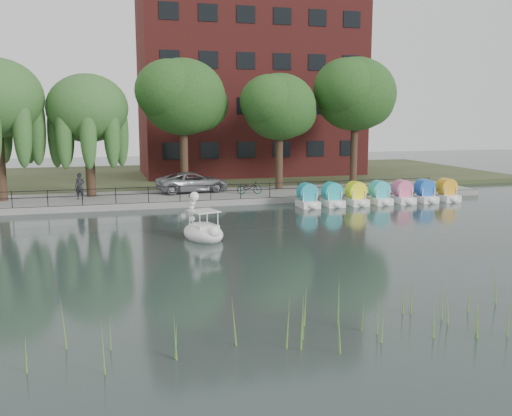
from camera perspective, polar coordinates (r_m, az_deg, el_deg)
name	(u,v)px	position (r m, az deg, el deg)	size (l,w,h in m)	color
ground_plane	(269,253)	(24.58, 1.36, -4.50)	(120.00, 120.00, 0.00)	#344340
promenade	(203,197)	(39.86, -5.28, 1.11)	(40.00, 6.00, 0.40)	gray
kerb	(211,203)	(37.00, -4.47, 0.48)	(40.00, 0.25, 0.40)	gray
land_strip	(177,176)	(53.60, -7.94, 3.15)	(60.00, 22.00, 0.36)	#47512D
railing	(211,188)	(37.06, -4.55, 1.97)	(32.00, 0.05, 1.00)	black
apartment_building	(249,77)	(54.73, -0.68, 12.99)	(20.00, 10.07, 18.00)	#4C1E16
willow_mid	(87,109)	(39.86, -16.50, 9.49)	(5.32, 5.32, 8.15)	#473323
broadleaf_center	(183,97)	(41.29, -7.32, 10.91)	(6.00, 6.00, 9.25)	#473323
broadleaf_right	(279,107)	(42.36, 2.36, 10.02)	(5.40, 5.40, 8.32)	#473323
broadleaf_far	(355,95)	(45.70, 9.91, 11.11)	(6.30, 6.30, 9.71)	#473323
minivan	(193,181)	(40.84, -6.32, 2.73)	(5.89, 2.71, 1.64)	gray
bicycle	(249,187)	(39.65, -0.67, 2.12)	(1.72, 0.60, 1.00)	gray
pedestrian	(80,184)	(38.78, -17.21, 2.27)	(0.71, 0.48, 1.98)	black
swan_boat	(203,229)	(27.28, -5.35, -2.12)	(2.35, 2.96, 2.19)	white
pedal_boat_row	(380,195)	(38.78, 12.26, 1.31)	(11.35, 1.70, 1.40)	white
reed_bank	(436,306)	(16.89, 17.57, -9.33)	(24.00, 2.40, 1.20)	#669938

